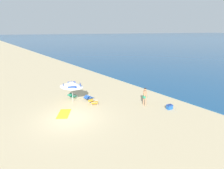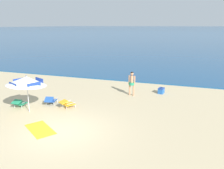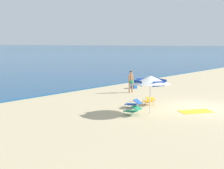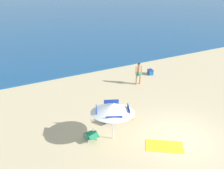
% 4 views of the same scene
% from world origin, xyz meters
% --- Properties ---
extents(ground_plane, '(800.00, 800.00, 0.00)m').
position_xyz_m(ground_plane, '(0.00, 0.00, 0.00)').
color(ground_plane, tan).
extents(beach_umbrella_striped_main, '(3.01, 3.01, 2.10)m').
position_xyz_m(beach_umbrella_striped_main, '(-2.99, 1.59, 1.77)').
color(beach_umbrella_striped_main, silver).
rests_on(beach_umbrella_striped_main, ground).
extents(lounge_chair_under_umbrella, '(0.90, 1.00, 0.49)m').
position_xyz_m(lounge_chair_under_umbrella, '(-1.30, 2.80, 0.28)').
color(lounge_chair_under_umbrella, gold).
rests_on(lounge_chair_under_umbrella, ground).
extents(lounge_chair_beside_umbrella, '(0.71, 0.99, 0.53)m').
position_xyz_m(lounge_chair_beside_umbrella, '(-2.55, 3.03, 0.27)').
color(lounge_chair_beside_umbrella, '#1E4799').
rests_on(lounge_chair_beside_umbrella, ground).
extents(lounge_chair_facing_sea, '(0.61, 0.89, 0.50)m').
position_xyz_m(lounge_chair_facing_sea, '(-3.97, 1.99, 0.28)').
color(lounge_chair_facing_sea, '#1E7F56').
rests_on(lounge_chair_facing_sea, ground).
extents(person_standing_near_shore, '(0.49, 0.40, 1.65)m').
position_xyz_m(person_standing_near_shore, '(1.63, 6.43, 0.96)').
color(person_standing_near_shore, tan).
rests_on(person_standing_near_shore, ground).
extents(cooler_box, '(0.44, 0.56, 0.43)m').
position_xyz_m(cooler_box, '(3.49, 7.55, 0.20)').
color(cooler_box, '#1E56A8').
rests_on(cooler_box, ground).
extents(beach_towel, '(1.99, 1.76, 0.01)m').
position_xyz_m(beach_towel, '(-1.07, -0.11, 0.01)').
color(beach_towel, gold).
rests_on(beach_towel, ground).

